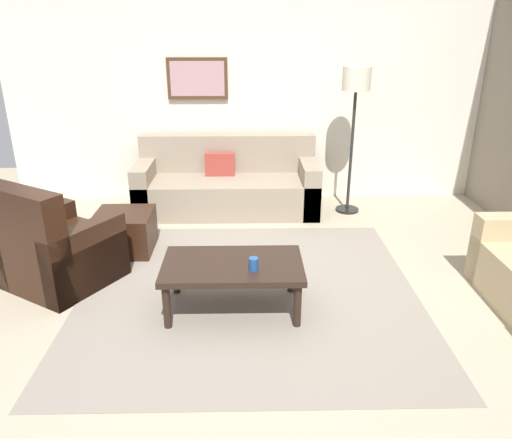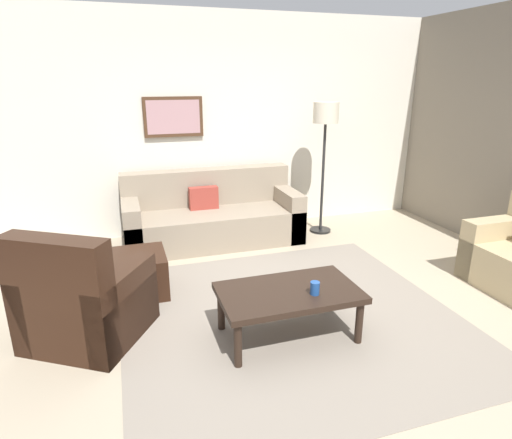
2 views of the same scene
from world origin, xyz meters
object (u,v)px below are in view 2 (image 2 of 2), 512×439
cup (315,288)px  coffee_table (289,296)px  framed_artwork (173,117)px  lamp_standing (325,126)px  couch_main (211,217)px  armchair_leather (82,306)px  ottoman (137,274)px

cup → coffee_table: bearing=142.5°
coffee_table → cup: (0.16, -0.12, 0.10)m
coffee_table → framed_artwork: bearing=99.7°
lamp_standing → cup: bearing=-117.1°
couch_main → armchair_leather: 2.41m
lamp_standing → ottoman: bearing=-156.4°
couch_main → framed_artwork: (-0.36, 0.41, 1.23)m
couch_main → lamp_standing: bearing=-5.8°
coffee_table → framed_artwork: size_ratio=1.49×
couch_main → lamp_standing: 1.85m
lamp_standing → framed_artwork: size_ratio=2.32×
couch_main → cup: size_ratio=21.28×
framed_artwork → ottoman: bearing=-111.4°
ottoman → coffee_table: (1.12, -1.13, 0.16)m
couch_main → coffee_table: couch_main is taller
ottoman → framed_artwork: bearing=68.6°
coffee_table → ottoman: bearing=134.7°
coffee_table → framed_artwork: framed_artwork is taller
coffee_table → cup: bearing=-37.5°
cup → lamp_standing: bearing=62.9°
cup → lamp_standing: (1.19, 2.33, 0.95)m
coffee_table → cup: size_ratio=10.79×
lamp_standing → armchair_leather: bearing=-148.5°
ottoman → cup: size_ratio=5.49×
framed_artwork → lamp_standing: bearing=-16.9°
coffee_table → lamp_standing: bearing=58.4°
couch_main → armchair_leather: bearing=-126.6°
framed_artwork → cup: bearing=-77.6°
ottoman → lamp_standing: 2.96m
ottoman → armchair_leather: bearing=-121.8°
ottoman → cup: 1.81m
armchair_leather → coffee_table: armchair_leather is taller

